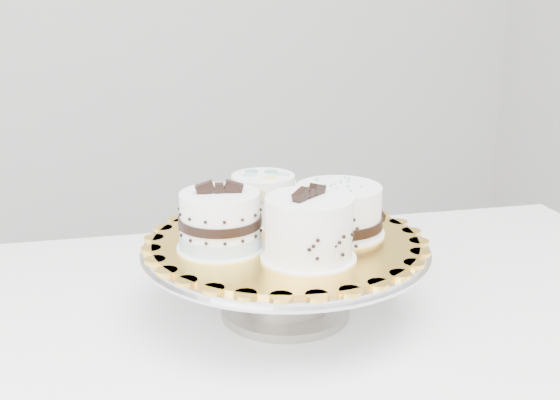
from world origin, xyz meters
name	(u,v)px	position (x,y,z in m)	size (l,w,h in m)	color
table	(296,376)	(0.01, 0.11, 0.68)	(1.40, 1.07, 0.75)	white
cake_stand	(285,265)	(0.02, 0.16, 0.82)	(0.39, 0.39, 0.11)	gray
cake_board	(286,240)	(0.02, 0.16, 0.86)	(0.36, 0.36, 0.01)	gold
cake_swirl	(309,230)	(0.02, 0.09, 0.90)	(0.15, 0.15, 0.10)	white
cake_banded	(220,223)	(-0.07, 0.17, 0.90)	(0.13, 0.13, 0.09)	white
cake_dots	(263,197)	(0.02, 0.25, 0.90)	(0.12, 0.12, 0.07)	white
cake_ribbon	(339,211)	(0.10, 0.16, 0.89)	(0.14, 0.13, 0.07)	white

